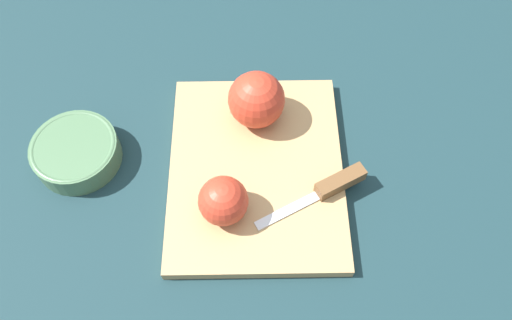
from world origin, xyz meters
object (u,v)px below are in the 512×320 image
Objects in this scene: apple_half_right at (223,201)px; bowl at (76,151)px; knife at (335,185)px; apple_half_left at (257,100)px.

apple_half_right is 0.25m from bowl.
apple_half_right is at bearing 59.60° from bowl.
knife is at bearing 73.96° from bowl.
apple_half_left is 0.67× the size of bowl.
apple_half_left is 0.28m from bowl.
bowl is at bearing -113.89° from apple_half_left.
apple_half_left is 1.25× the size of apple_half_right.
apple_half_right reaches higher than knife.
apple_half_left reaches higher than bowl.
apple_half_left reaches higher than knife.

